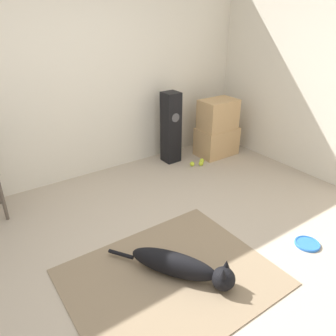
# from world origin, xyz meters

# --- Properties ---
(ground_plane) EXTENTS (12.00, 12.00, 0.00)m
(ground_plane) POSITION_xyz_m (0.00, 0.00, 0.00)
(ground_plane) COLOR #B2A38E
(wall_back) EXTENTS (8.00, 0.06, 2.55)m
(wall_back) POSITION_xyz_m (0.00, 2.10, 1.27)
(wall_back) COLOR silver
(wall_back) RESTS_ON ground_plane
(area_rug) EXTENTS (1.65, 1.34, 0.01)m
(area_rug) POSITION_xyz_m (-0.04, -0.12, 0.01)
(area_rug) COLOR #847056
(area_rug) RESTS_ON ground_plane
(dog) EXTENTS (0.68, 0.98, 0.25)m
(dog) POSITION_xyz_m (0.04, -0.17, 0.12)
(dog) COLOR black
(dog) RESTS_ON area_rug
(frisbee) EXTENTS (0.23, 0.23, 0.03)m
(frisbee) POSITION_xyz_m (1.26, -0.52, 0.01)
(frisbee) COLOR blue
(frisbee) RESTS_ON ground_plane
(cardboard_box_lower) EXTENTS (0.59, 0.40, 0.42)m
(cardboard_box_lower) POSITION_xyz_m (2.01, 1.58, 0.21)
(cardboard_box_lower) COLOR tan
(cardboard_box_lower) RESTS_ON ground_plane
(cardboard_box_upper) EXTENTS (0.53, 0.36, 0.43)m
(cardboard_box_upper) POSITION_xyz_m (1.99, 1.57, 0.63)
(cardboard_box_upper) COLOR tan
(cardboard_box_upper) RESTS_ON cardboard_box_lower
(floor_speaker) EXTENTS (0.22, 0.23, 1.00)m
(floor_speaker) POSITION_xyz_m (1.31, 1.79, 0.50)
(floor_speaker) COLOR black
(floor_speaker) RESTS_ON ground_plane
(tennis_ball_by_boxes) EXTENTS (0.07, 0.07, 0.07)m
(tennis_ball_by_boxes) POSITION_xyz_m (1.63, 1.46, 0.03)
(tennis_ball_by_boxes) COLOR #C6E033
(tennis_ball_by_boxes) RESTS_ON ground_plane
(tennis_ball_near_speaker) EXTENTS (0.07, 0.07, 0.07)m
(tennis_ball_near_speaker) POSITION_xyz_m (1.55, 1.39, 0.03)
(tennis_ball_near_speaker) COLOR #C6E033
(tennis_ball_near_speaker) RESTS_ON ground_plane
(tennis_ball_loose_on_carpet) EXTENTS (0.07, 0.07, 0.07)m
(tennis_ball_loose_on_carpet) POSITION_xyz_m (1.44, 1.45, 0.03)
(tennis_ball_loose_on_carpet) COLOR #C6E033
(tennis_ball_loose_on_carpet) RESTS_ON ground_plane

